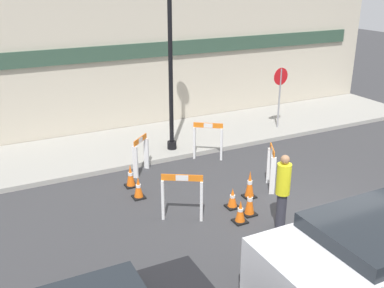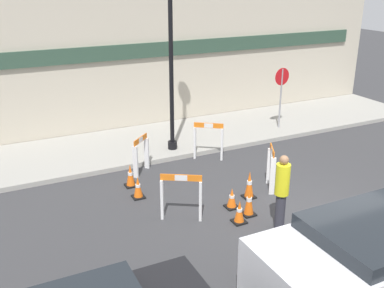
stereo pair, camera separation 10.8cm
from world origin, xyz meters
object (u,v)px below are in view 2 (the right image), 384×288
at_px(stop_sign, 281,88).
at_px(person_worker, 282,190).
at_px(streetlamp_post, 170,22).
at_px(parked_car_1, 379,258).

relative_size(stop_sign, person_worker, 1.23).
xyz_separation_m(stop_sign, person_worker, (-3.93, -5.37, -0.63)).
distance_m(streetlamp_post, parked_car_1, 8.39).
xyz_separation_m(streetlamp_post, parked_car_1, (0.27, -7.80, -3.07)).
bearing_deg(parked_car_1, person_worker, 89.09).
relative_size(streetlamp_post, person_worker, 3.51).
relative_size(person_worker, parked_car_1, 0.40).
height_order(stop_sign, person_worker, stop_sign).
xyz_separation_m(person_worker, parked_car_1, (-0.04, -2.68, -0.02)).
bearing_deg(parked_car_1, stop_sign, 63.72).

